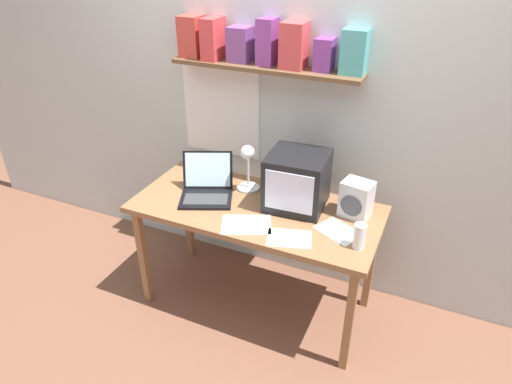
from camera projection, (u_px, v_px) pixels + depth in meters
The scene contains 11 objects.
ground_plane at pixel (256, 301), 3.07m from camera, with size 12.00×12.00×0.00m, color brown.
back_wall at pixel (287, 92), 2.79m from camera, with size 5.60×0.24×2.60m.
corner_desk at pixel (256, 217), 2.73m from camera, with size 1.47×0.67×0.75m.
crt_monitor at pixel (297, 181), 2.63m from camera, with size 0.35×0.35×0.33m.
laptop at pixel (207, 186), 2.79m from camera, with size 0.41×0.41×0.24m.
desk_lamp at pixel (248, 164), 2.76m from camera, with size 0.14×0.16×0.32m.
juice_glass at pixel (359, 237), 2.32m from camera, with size 0.06×0.06×0.14m.
space_heater at pixel (356, 199), 2.56m from camera, with size 0.19×0.16×0.22m.
loose_paper_near_monitor at pixel (246, 225), 2.53m from camera, with size 0.33×0.29×0.00m.
printed_handout at pixel (289, 238), 2.42m from camera, with size 0.27×0.22×0.00m.
open_notebook at pixel (339, 231), 2.47m from camera, with size 0.28×0.25×0.00m.
Camera 1 is at (0.94, -2.09, 2.18)m, focal length 32.00 mm.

